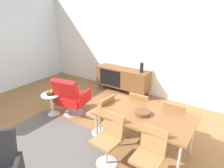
# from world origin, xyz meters

# --- Properties ---
(ground_plane) EXTENTS (8.32, 8.32, 0.00)m
(ground_plane) POSITION_xyz_m (0.00, 0.00, 0.00)
(ground_plane) COLOR olive
(wall_back) EXTENTS (6.80, 0.12, 2.80)m
(wall_back) POSITION_xyz_m (0.00, 2.60, 1.40)
(wall_back) COLOR white
(wall_back) RESTS_ON ground_plane
(sideboard) EXTENTS (1.60, 0.45, 0.72)m
(sideboard) POSITION_xyz_m (-0.24, 2.30, 0.44)
(sideboard) COLOR brown
(sideboard) RESTS_ON ground_plane
(vase_cobalt) EXTENTS (0.10, 0.10, 0.26)m
(vase_cobalt) POSITION_xyz_m (0.35, 2.30, 0.85)
(vase_cobalt) COLOR black
(vase_cobalt) RESTS_ON sideboard
(dining_table) EXTENTS (1.60, 0.90, 0.74)m
(dining_table) POSITION_xyz_m (1.42, 0.27, 0.70)
(dining_table) COLOR brown
(dining_table) RESTS_ON ground_plane
(wooden_bowl_on_table) EXTENTS (0.26, 0.26, 0.06)m
(wooden_bowl_on_table) POSITION_xyz_m (1.39, 0.25, 0.77)
(wooden_bowl_on_table) COLOR brown
(wooden_bowl_on_table) RESTS_ON dining_table
(dining_chair_front_right) EXTENTS (0.40, 0.43, 0.86)m
(dining_chair_front_right) POSITION_xyz_m (1.77, -0.29, 0.47)
(dining_chair_front_right) COLOR #9E7042
(dining_chair_front_right) RESTS_ON ground_plane
(dining_chair_front_left) EXTENTS (0.43, 0.45, 0.86)m
(dining_chair_front_left) POSITION_xyz_m (1.07, -0.29, 0.47)
(dining_chair_front_left) COLOR #9E7042
(dining_chair_front_left) RESTS_ON ground_plane
(dining_chair_near_window) EXTENTS (0.45, 0.43, 0.86)m
(dining_chair_near_window) POSITION_xyz_m (0.53, 0.26, 0.47)
(dining_chair_near_window) COLOR #9E7042
(dining_chair_near_window) RESTS_ON ground_plane
(dining_chair_back_left) EXTENTS (0.43, 0.45, 0.86)m
(dining_chair_back_left) POSITION_xyz_m (1.07, 0.83, 0.47)
(dining_chair_back_left) COLOR #9E7042
(dining_chair_back_left) RESTS_ON ground_plane
(dining_chair_back_right) EXTENTS (0.41, 0.43, 0.86)m
(dining_chair_back_right) POSITION_xyz_m (1.77, 0.83, 0.47)
(dining_chair_back_right) COLOR #9E7042
(dining_chair_back_right) RESTS_ON ground_plane
(lounge_chair_red) EXTENTS (0.80, 0.76, 0.95)m
(lounge_chair_red) POSITION_xyz_m (-0.54, 0.49, 0.47)
(lounge_chair_red) COLOR red
(lounge_chair_red) RESTS_ON ground_plane
(side_table_round) EXTENTS (0.44, 0.44, 0.52)m
(side_table_round) POSITION_xyz_m (-0.92, 0.23, 0.32)
(side_table_round) COLOR white
(side_table_round) RESTS_ON ground_plane
(fruit_bowl) EXTENTS (0.20, 0.20, 0.11)m
(fruit_bowl) POSITION_xyz_m (-0.91, 0.23, 0.56)
(fruit_bowl) COLOR #262628
(fruit_bowl) RESTS_ON side_table_round
(area_rug) EXTENTS (2.20, 1.70, 0.01)m
(area_rug) POSITION_xyz_m (-0.13, -0.60, 0.00)
(area_rug) COLOR #595654
(area_rug) RESTS_ON ground_plane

